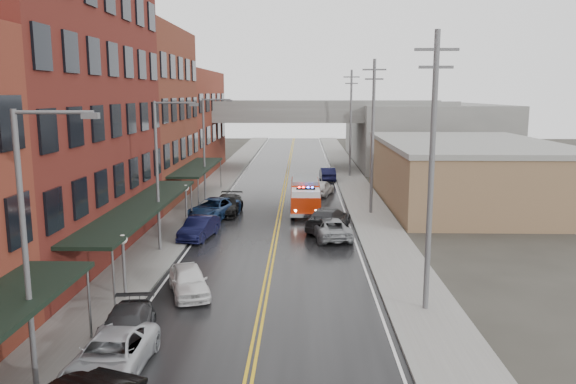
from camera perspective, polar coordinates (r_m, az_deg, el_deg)
name	(u,v)px	position (r m, az deg, el deg)	size (l,w,h in m)	color
road	(277,229)	(39.71, -1.13, -3.74)	(11.00, 160.00, 0.02)	black
sidewalk_left	(174,227)	(40.67, -11.47, -3.51)	(3.00, 160.00, 0.15)	slate
sidewalk_right	(381,228)	(40.04, 9.39, -3.66)	(3.00, 160.00, 0.15)	slate
curb_left	(197,227)	(40.34, -9.18, -3.55)	(0.30, 160.00, 0.15)	gray
curb_right	(357,228)	(39.84, 7.03, -3.67)	(0.30, 160.00, 0.15)	gray
brick_building_b	(35,101)	(34.94, -24.35, 8.40)	(9.00, 20.00, 18.00)	#561E16
brick_building_c	(130,116)	(51.32, -15.74, 7.47)	(9.00, 15.00, 15.00)	brown
brick_building_far	(175,123)	(68.30, -11.37, 6.94)	(9.00, 20.00, 12.00)	maroon
tan_building	(466,174)	(51.05, 17.65, 1.72)	(14.00, 22.00, 5.00)	#93704F
right_far_block	(419,133)	(80.37, 13.18, 5.88)	(18.00, 30.00, 8.00)	slate
awning_1	(142,207)	(33.49, -14.61, -1.44)	(2.60, 18.00, 3.09)	black
awning_2	(198,167)	(50.31, -9.16, 2.51)	(2.60, 13.00, 3.09)	black
globe_lamp_1	(123,252)	(26.82, -16.40, -5.85)	(0.44, 0.44, 3.12)	#59595B
globe_lamp_2	(186,196)	(40.02, -10.33, -0.42)	(0.44, 0.44, 3.12)	#59595B
street_lamp_0	(32,234)	(18.98, -24.59, -3.92)	(2.64, 0.22, 9.00)	#59595B
street_lamp_1	(161,167)	(33.84, -12.78, 2.52)	(2.64, 0.22, 9.00)	#59595B
street_lamp_2	(207,143)	(49.42, -8.26, 4.97)	(2.64, 0.22, 9.00)	#59595B
utility_pole_0	(431,169)	(24.35, 14.37, 2.27)	(1.80, 0.24, 12.00)	#59595B
utility_pole_1	(373,134)	(43.98, 8.60, 5.81)	(1.80, 0.24, 12.00)	#59595B
utility_pole_2	(351,121)	(63.84, 6.39, 7.14)	(1.80, 0.24, 12.00)	#59595B
overpass	(288,121)	(70.63, 0.03, 7.21)	(40.00, 10.00, 7.50)	slate
fire_truck	(305,195)	(44.98, 1.76, -0.28)	(2.93, 7.17, 2.61)	#AA2307
parked_car_left_2	(111,356)	(20.68, -17.53, -15.59)	(2.25, 4.89, 1.36)	#B5B8BD
parked_car_left_3	(126,329)	(22.69, -16.18, -13.20)	(1.86, 4.58, 1.33)	#29292C
parked_car_left_4	(189,280)	(27.33, -10.05, -8.84)	(1.64, 4.07, 1.39)	silver
parked_car_left_5	(199,228)	(37.39, -9.02, -3.61)	(1.53, 4.39, 1.45)	black
parked_car_left_6	(213,209)	(43.15, -7.59, -1.68)	(2.54, 5.50, 1.53)	#14294D
parked_car_left_7	(227,205)	(44.59, -6.21, -1.31)	(2.07, 5.08, 1.47)	black
parked_car_right_0	(330,228)	(37.19, 4.26, -3.65)	(2.26, 4.91, 1.36)	gray
parked_car_right_1	(328,219)	(39.34, 4.11, -2.72)	(2.23, 5.47, 1.59)	black
parked_car_right_2	(322,188)	(52.59, 3.44, 0.44)	(1.68, 4.17, 1.42)	silver
parked_car_right_3	(327,174)	(61.41, 4.03, 1.84)	(1.55, 4.45, 1.47)	black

